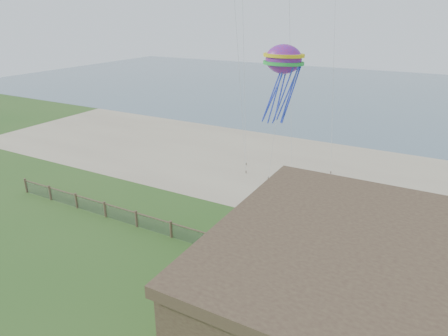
{
  "coord_description": "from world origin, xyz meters",
  "views": [
    {
      "loc": [
        11.47,
        -12.8,
        14.24
      ],
      "look_at": [
        -0.03,
        8.0,
        4.93
      ],
      "focal_mm": 32.0,
      "sensor_mm": 36.0,
      "label": 1
    }
  ],
  "objects": [
    {
      "name": "motel_deck",
      "position": [
        13.0,
        5.0,
        0.25
      ],
      "size": [
        15.0,
        2.0,
        0.5
      ],
      "primitive_type": "cube",
      "color": "brown",
      "rests_on": "ground"
    },
    {
      "name": "chainlink_fence",
      "position": [
        0.0,
        6.0,
        0.55
      ],
      "size": [
        36.2,
        0.2,
        1.25
      ],
      "primitive_type": null,
      "color": "brown",
      "rests_on": "ground"
    },
    {
      "name": "ground",
      "position": [
        0.0,
        0.0,
        0.0
      ],
      "size": [
        160.0,
        160.0,
        0.0
      ],
      "primitive_type": "plane",
      "color": "#315E20",
      "rests_on": "ground"
    },
    {
      "name": "octopus_kite",
      "position": [
        0.78,
        15.5,
        9.39
      ],
      "size": [
        3.75,
        3.29,
        6.43
      ],
      "primitive_type": null,
      "rotation": [
        0.0,
        0.0,
        -0.42
      ],
      "color": "red"
    },
    {
      "name": "picnic_table",
      "position": [
        5.64,
        5.0,
        0.43
      ],
      "size": [
        2.25,
        1.83,
        0.87
      ],
      "primitive_type": null,
      "rotation": [
        0.0,
        0.0,
        0.14
      ],
      "color": "brown",
      "rests_on": "ground"
    },
    {
      "name": "ocean",
      "position": [
        0.0,
        66.0,
        0.0
      ],
      "size": [
        160.0,
        68.0,
        0.02
      ],
      "primitive_type": "cube",
      "color": "slate",
      "rests_on": "ground"
    },
    {
      "name": "sand_beach",
      "position": [
        0.0,
        22.0,
        0.0
      ],
      "size": [
        72.0,
        20.0,
        0.02
      ],
      "primitive_type": "cube",
      "color": "tan",
      "rests_on": "ground"
    }
  ]
}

